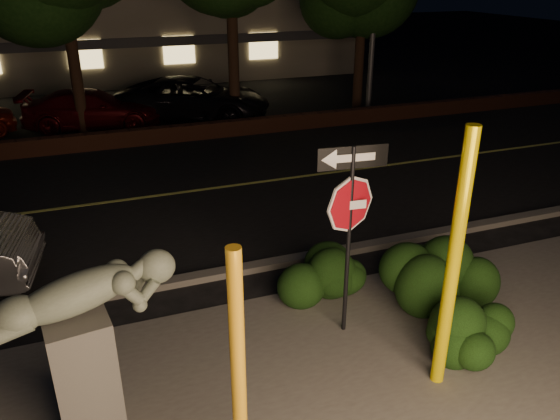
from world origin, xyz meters
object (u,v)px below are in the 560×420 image
object	(u,v)px
sculpture	(83,340)
parked_car_darkred	(92,109)
yellow_pole_left	(239,383)
parked_car_dark	(194,99)
yellow_pole_right	(453,266)
signpost	(351,205)

from	to	relation	value
sculpture	parked_car_darkred	bearing A→B (deg)	79.30
yellow_pole_left	parked_car_dark	size ratio (longest dim) A/B	0.54
sculpture	parked_car_dark	distance (m)	14.48
yellow_pole_right	signpost	size ratio (longest dim) A/B	1.20
parked_car_dark	signpost	bearing A→B (deg)	-155.90
yellow_pole_right	signpost	world-z (taller)	yellow_pole_right
yellow_pole_left	parked_car_dark	bearing A→B (deg)	79.49
signpost	parked_car_darkred	xyz separation A→B (m)	(-2.83, 13.05, -1.39)
parked_car_darkred	parked_car_dark	bearing A→B (deg)	-80.02
signpost	parked_car_dark	bearing A→B (deg)	93.43
parked_car_darkred	sculpture	bearing A→B (deg)	-172.45
sculpture	parked_car_dark	xyz separation A→B (m)	(4.15, 13.86, -0.63)
sculpture	yellow_pole_left	bearing A→B (deg)	-51.42
sculpture	parked_car_dark	bearing A→B (deg)	65.62
yellow_pole_left	sculpture	xyz separation A→B (m)	(-1.34, 1.28, -0.06)
yellow_pole_right	yellow_pole_left	bearing A→B (deg)	-166.03
yellow_pole_left	parked_car_darkred	world-z (taller)	yellow_pole_left
signpost	sculpture	world-z (taller)	signpost
sculpture	parked_car_darkred	world-z (taller)	sculpture
yellow_pole_right	parked_car_dark	distance (m)	14.46
parked_car_darkred	parked_car_dark	size ratio (longest dim) A/B	0.83
yellow_pole_right	parked_car_darkred	xyz separation A→B (m)	(-3.48, 14.46, -1.07)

